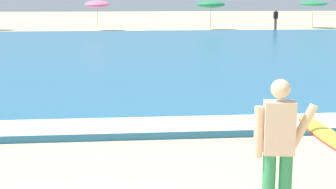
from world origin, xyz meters
name	(u,v)px	position (x,y,z in m)	size (l,w,h in m)	color
sea	(109,53)	(0.00, 18.09, 0.07)	(120.00, 28.00, 0.14)	teal
surf_foam	(101,126)	(0.00, 4.69, 0.15)	(120.00, 1.23, 0.01)	white
surfer_with_board	(298,141)	(2.34, 0.25, 1.02)	(1.08, 2.43, 1.73)	#338E56
beach_umbrella_1	(97,4)	(-1.03, 34.56, 1.94)	(1.89, 1.93, 2.29)	beige
beach_umbrella_2	(211,4)	(7.52, 34.40, 1.92)	(2.14, 2.14, 2.20)	beige
beach_umbrella_3	(313,4)	(16.12, 35.87, 1.95)	(2.23, 2.25, 2.19)	beige
beachgoer_near_row_left	(276,19)	(12.50, 34.05, 0.84)	(0.32, 0.20, 1.58)	#383842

